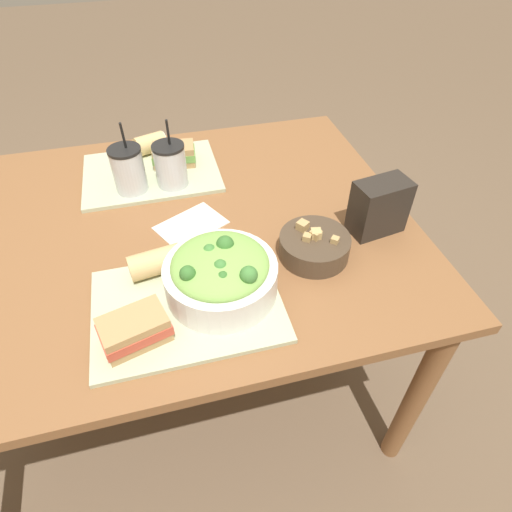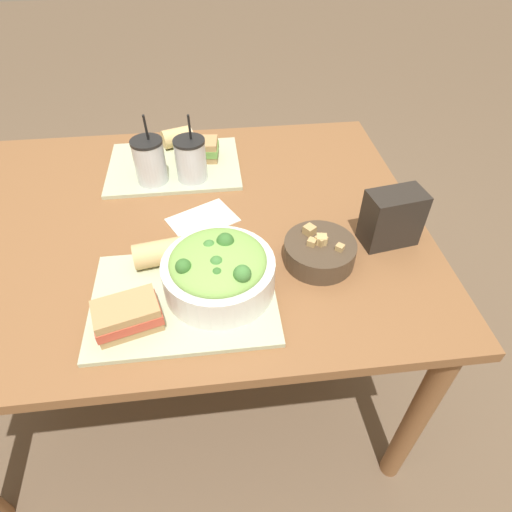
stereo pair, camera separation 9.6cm
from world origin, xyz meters
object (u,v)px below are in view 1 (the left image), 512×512
Objects in this scene: drink_cup_dark at (129,171)px; drink_cup_red at (171,166)px; baguette_near at (157,262)px; sandwich_far at (174,154)px; salad_bowl at (221,274)px; soup_bowl at (314,245)px; napkin_folded at (191,225)px; sandwich_near at (135,330)px; baguette_far at (152,143)px; chip_bag at (379,207)px.

drink_cup_dark reaches higher than drink_cup_red.
baguette_near is 0.49m from sandwich_far.
salad_bowl is 0.26m from soup_bowl.
drink_cup_dark reaches higher than napkin_folded.
baguette_near is (-0.14, 0.10, -0.03)m from salad_bowl.
salad_bowl is 1.22× the size of drink_cup_red.
sandwich_near is at bearing -96.87° from sandwich_far.
baguette_near is at bearing 158.40° from baguette_far.
sandwich_far reaches higher than baguette_near.
napkin_folded is (0.02, -0.20, -0.07)m from drink_cup_red.
sandwich_near is at bearing -170.74° from chip_bag.
soup_bowl reaches higher than baguette_far.
soup_bowl is 0.83× the size of drink_cup_dark.
sandwich_far is 0.67× the size of napkin_folded.
salad_bowl is 0.22m from sandwich_near.
drink_cup_dark reaches higher than baguette_far.
napkin_folded is (0.10, 0.17, -0.04)m from baguette_near.
chip_bag is at bearing -153.04° from baguette_far.
napkin_folded is at bearing 49.65° from sandwich_near.
baguette_near is 0.20m from napkin_folded.
sandwich_far is 0.66m from chip_bag.
baguette_far is at bearing 120.42° from soup_bowl.
soup_bowl is 0.47m from sandwich_near.
sandwich_far is 0.18m from drink_cup_dark.
soup_bowl is 0.21m from chip_bag.
sandwich_near is at bearing -160.22° from soup_bowl.
sandwich_far is (-0.04, 0.58, -0.02)m from salad_bowl.
soup_bowl is at bearing -34.27° from napkin_folded.
sandwich_far is at bearing 61.00° from sandwich_near.
sandwich_far is at bearing 90.90° from napkin_folded.
chip_bag reaches higher than baguette_far.
sandwich_near and sandwich_far have the same top height.
sandwich_near reaches higher than baguette_near.
drink_cup_dark is at bearing -2.87° from baguette_near.
drink_cup_red is (-0.06, 0.46, 0.00)m from salad_bowl.
sandwich_far is at bearing 127.65° from chip_bag.
drink_cup_dark is (-0.08, -0.21, 0.03)m from baguette_far.
soup_bowl is 0.38m from baguette_near.
salad_bowl is at bearing -135.93° from baguette_near.
chip_bag is (0.50, -0.34, 0.00)m from drink_cup_red.
baguette_far is at bearing 98.60° from salad_bowl.
drink_cup_dark is at bearing -180.00° from drink_cup_red.
soup_bowl is at bearing -53.95° from sandwich_far.
salad_bowl is 0.68m from baguette_far.
drink_cup_dark is 0.26m from napkin_folded.
drink_cup_red is 0.21m from napkin_folded.
drink_cup_dark is 1.00× the size of napkin_folded.
napkin_folded is at bearing 97.31° from salad_bowl.
soup_bowl is at bearing -51.90° from drink_cup_red.
drink_cup_red is at bearing 96.73° from napkin_folded.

